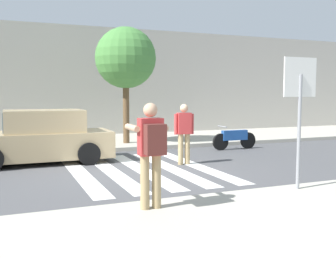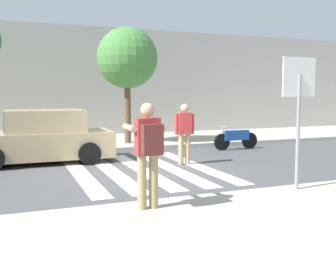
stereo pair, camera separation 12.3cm
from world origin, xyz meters
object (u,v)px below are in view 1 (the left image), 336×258
street_tree_center (126,58)px  stop_sign (300,94)px  parked_car_tan (41,138)px  photographer_with_backpack (151,146)px  motorcycle (234,138)px  pedestrian_crossing (184,131)px

street_tree_center → stop_sign: bearing=-82.8°
parked_car_tan → street_tree_center: size_ratio=0.93×
street_tree_center → photographer_with_backpack: bearing=-103.7°
motorcycle → street_tree_center: bearing=146.7°
stop_sign → parked_car_tan: 7.40m
parked_car_tan → street_tree_center: street_tree_center is taller
photographer_with_backpack → street_tree_center: size_ratio=0.39×
motorcycle → street_tree_center: street_tree_center is taller
motorcycle → photographer_with_backpack: bearing=-131.0°
pedestrian_crossing → street_tree_center: size_ratio=0.39×
photographer_with_backpack → street_tree_center: bearing=76.3°
pedestrian_crossing → motorcycle: size_ratio=0.98×
pedestrian_crossing → motorcycle: pedestrian_crossing is taller
photographer_with_backpack → street_tree_center: 9.09m
pedestrian_crossing → parked_car_tan: (-3.75, 1.82, -0.25)m
pedestrian_crossing → street_tree_center: bearing=95.6°
parked_car_tan → motorcycle: (6.75, 0.30, -0.31)m
pedestrian_crossing → motorcycle: bearing=35.3°
stop_sign → parked_car_tan: stop_sign is taller
pedestrian_crossing → street_tree_center: (-0.43, 4.37, 2.38)m
stop_sign → motorcycle: bearing=68.9°
photographer_with_backpack → parked_car_tan: bearing=101.6°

